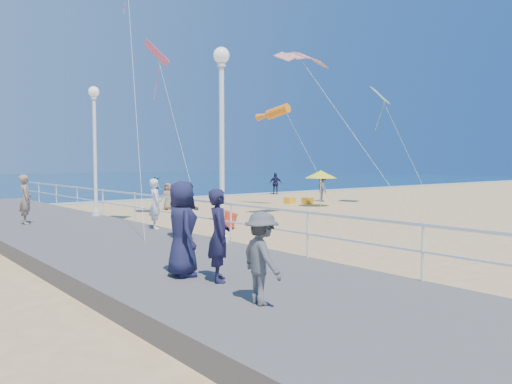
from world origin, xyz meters
TOP-DOWN VIEW (x-y plane):
  - ground at (0.00, 0.00)m, footprint 160.00×160.00m
  - surf_line at (0.00, 20.50)m, footprint 160.00×1.20m
  - boardwalk at (-7.50, 0.00)m, footprint 5.00×44.00m
  - railing at (-5.05, 0.00)m, footprint 0.05×42.00m
  - lamp_post_mid at (-5.35, 0.00)m, footprint 0.44×0.44m
  - lamp_post_far at (-5.35, 9.00)m, footprint 0.44×0.44m
  - woman_holding_toddler at (-5.40, 3.74)m, footprint 0.59×0.71m
  - toddler_held at (-5.25, 3.89)m, footprint 0.48×0.54m
  - spectator_0 at (-7.99, -3.61)m, footprint 0.68×0.75m
  - spectator_2 at (-8.35, -5.26)m, footprint 0.68×1.01m
  - spectator_4 at (-8.30, -2.81)m, footprint 0.83×1.04m
  - spectator_5 at (-5.83, 1.46)m, footprint 0.60×1.58m
  - spectator_6 at (-8.38, 7.84)m, footprint 0.56×0.73m
  - beach_walker_a at (11.29, 11.79)m, footprint 1.10×1.31m
  - beach_walker_b at (13.74, 19.26)m, footprint 1.05×1.00m
  - beach_walker_c at (0.31, 13.09)m, footprint 0.80×0.86m
  - box_kite at (-1.85, 4.52)m, footprint 0.89×0.89m
  - beach_umbrella at (8.25, 9.09)m, footprint 1.90×1.90m
  - beach_chair_left at (9.03, 10.94)m, footprint 0.55×0.55m
  - beach_chair_right at (8.26, 11.74)m, footprint 0.55×0.55m
  - kite_parafoil at (3.11, 5.44)m, footprint 2.88×0.94m
  - kite_windsock at (6.42, 10.84)m, footprint 0.99×2.61m
  - kite_diamond_pink at (-2.23, 9.42)m, footprint 1.44×1.63m
  - kite_diamond_multi at (11.84, 7.61)m, footprint 1.68×1.48m

SIDE VIEW (x-z plane):
  - ground at x=0.00m, z-range 0.00..0.00m
  - surf_line at x=0.00m, z-range 0.01..0.05m
  - boardwalk at x=-7.50m, z-range 0.00..0.40m
  - beach_chair_left at x=9.03m, z-range 0.00..0.40m
  - beach_chair_right at x=8.26m, z-range 0.00..0.40m
  - box_kite at x=-1.85m, z-range -0.07..0.67m
  - beach_walker_c at x=0.31m, z-range 0.00..1.48m
  - beach_walker_b at x=13.74m, z-range 0.00..1.75m
  - beach_walker_a at x=11.29m, z-range 0.00..1.76m
  - spectator_2 at x=-8.35m, z-range 0.40..1.85m
  - woman_holding_toddler at x=-5.40m, z-range 0.40..2.07m
  - spectator_5 at x=-5.83m, z-range 0.40..2.07m
  - railing at x=-5.05m, z-range 0.98..1.53m
  - spectator_0 at x=-7.99m, z-range 0.40..2.13m
  - spectator_6 at x=-8.38m, z-range 0.40..2.17m
  - spectator_4 at x=-8.30m, z-range 0.40..2.25m
  - toddler_held at x=-5.25m, z-range 1.25..2.17m
  - beach_umbrella at x=8.25m, z-range 0.84..2.98m
  - lamp_post_mid at x=-5.35m, z-range 1.00..6.32m
  - lamp_post_far at x=-5.35m, z-range 1.00..6.32m
  - kite_windsock at x=6.42m, z-range 5.06..6.13m
  - kite_diamond_multi at x=11.84m, z-range 6.16..7.15m
  - kite_parafoil at x=3.11m, z-range 7.19..7.84m
  - kite_diamond_pink at x=-2.23m, z-range 7.08..8.01m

